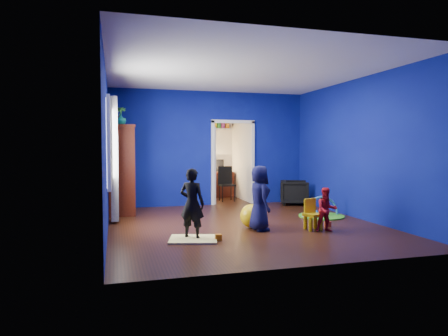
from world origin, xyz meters
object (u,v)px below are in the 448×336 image
object	(u,v)px
vase	(121,120)
study_desk	(218,184)
tv_armoire	(121,170)
armchair	(294,192)
crt_tv	(123,168)
child_navy	(259,198)
hopper_ball	(252,216)
toddler_red	(326,210)
play_mat	(321,216)
kid_chair	(313,216)
child_black	(192,204)
folding_chair	(227,184)

from	to	relation	value
vase	study_desk	size ratio (longest dim) A/B	0.25
tv_armoire	vase	bearing A→B (deg)	-90.00
armchair	study_desk	distance (m)	2.55
armchair	crt_tv	bearing A→B (deg)	113.78
child_navy	hopper_ball	size ratio (longest dim) A/B	2.66
hopper_ball	toddler_red	bearing A→B (deg)	-30.24
tv_armoire	play_mat	size ratio (longest dim) A/B	2.05
study_desk	kid_chair	bearing A→B (deg)	-84.89
vase	crt_tv	distance (m)	1.09
toddler_red	tv_armoire	world-z (taller)	tv_armoire
vase	hopper_ball	distance (m)	3.56
child_navy	vase	distance (m)	3.57
armchair	vase	bearing A→B (deg)	117.71
toddler_red	play_mat	distance (m)	1.59
toddler_red	study_desk	bearing A→B (deg)	106.87
armchair	child_navy	xyz separation A→B (m)	(-2.00, -2.75, 0.26)
vase	study_desk	bearing A→B (deg)	42.09
tv_armoire	kid_chair	size ratio (longest dim) A/B	3.92
child_black	play_mat	world-z (taller)	child_black
kid_chair	play_mat	world-z (taller)	kid_chair
vase	play_mat	size ratio (longest dim) A/B	0.23
tv_armoire	study_desk	distance (m)	3.66
child_black	folding_chair	world-z (taller)	child_black
armchair	tv_armoire	distance (m)	4.37
child_navy	study_desk	world-z (taller)	child_navy
armchair	child_navy	distance (m)	3.41
child_navy	hopper_ball	world-z (taller)	child_navy
kid_chair	tv_armoire	bearing A→B (deg)	121.37
study_desk	folding_chair	size ratio (longest dim) A/B	0.96
child_black	study_desk	size ratio (longest dim) A/B	1.30
kid_chair	play_mat	xyz separation A→B (m)	(0.83, 1.19, -0.24)
vase	toddler_red	bearing A→B (deg)	-38.14
child_navy	vase	world-z (taller)	vase
vase	hopper_ball	world-z (taller)	vase
folding_chair	toddler_red	bearing A→B (deg)	-82.01
armchair	child_navy	size ratio (longest dim) A/B	0.60
crt_tv	folding_chair	world-z (taller)	crt_tv
crt_tv	hopper_ball	world-z (taller)	crt_tv
folding_chair	tv_armoire	bearing A→B (deg)	-155.47
play_mat	folding_chair	world-z (taller)	folding_chair
toddler_red	study_desk	xyz separation A→B (m)	(-0.60, 5.23, -0.01)
kid_chair	vase	bearing A→B (deg)	124.56
study_desk	folding_chair	world-z (taller)	folding_chair
hopper_ball	folding_chair	world-z (taller)	folding_chair
toddler_red	hopper_ball	bearing A→B (deg)	160.08
armchair	study_desk	world-z (taller)	study_desk
child_black	vase	xyz separation A→B (m)	(-1.05, 2.60, 1.50)
child_navy	crt_tv	xyz separation A→B (m)	(-2.28, 2.57, 0.44)
child_black	hopper_ball	world-z (taller)	child_black
vase	play_mat	bearing A→B (deg)	-17.58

